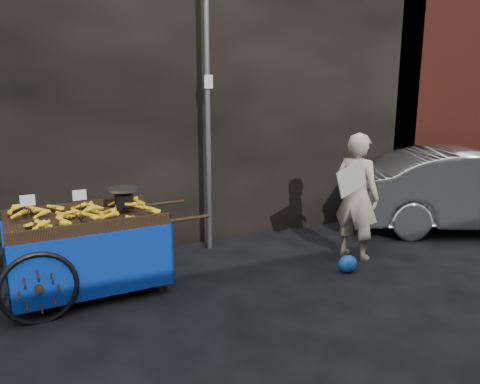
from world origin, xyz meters
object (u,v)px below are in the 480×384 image
banana_cart (80,227)px  vendor (356,196)px  parked_car (473,190)px  plastic_bag (348,264)px

banana_cart → vendor: size_ratio=1.36×
banana_cart → vendor: bearing=-9.4°
parked_car → plastic_bag: bearing=127.2°
parked_car → vendor: bearing=120.3°
vendor → parked_car: (2.63, 0.26, -0.20)m
vendor → banana_cart: bearing=59.1°
banana_cart → parked_car: parked_car is taller
banana_cart → vendor: (3.56, -0.40, 0.09)m
plastic_bag → parked_car: (3.06, 0.69, 0.56)m
banana_cart → plastic_bag: banana_cart is taller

